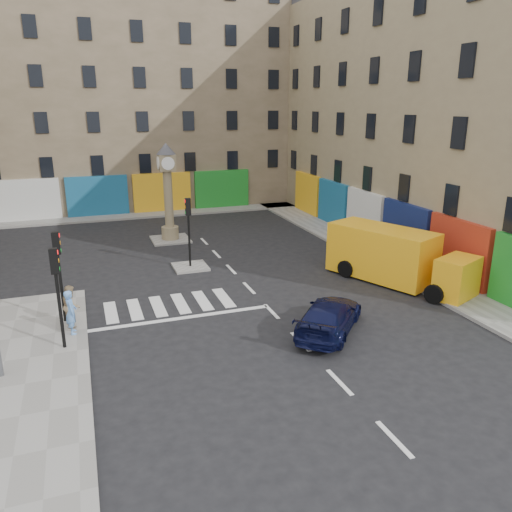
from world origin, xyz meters
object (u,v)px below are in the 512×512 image
clock_pillar (168,186)px  pedestrian_blue (71,312)px  navy_sedan (329,316)px  traffic_light_left_near (57,282)px  traffic_light_left_far (58,262)px  pedestrian_tan (71,305)px  traffic_light_island (189,221)px  yellow_van (394,257)px

clock_pillar → pedestrian_blue: (-6.00, -12.67, -2.54)m
navy_sedan → traffic_light_left_near: bearing=31.9°
traffic_light_left_near → navy_sedan: (9.69, -1.76, -1.97)m
traffic_light_left_near → traffic_light_left_far: same height
traffic_light_left_far → clock_pillar: bearing=61.1°
pedestrian_blue → pedestrian_tan: pedestrian_blue is taller
traffic_light_island → yellow_van: traffic_light_island is taller
yellow_van → traffic_light_left_far: bearing=155.9°
traffic_light_left_near → pedestrian_blue: traffic_light_left_near is taller
traffic_light_left_near → navy_sedan: bearing=-10.3°
pedestrian_tan → traffic_light_island: bearing=-50.5°
pedestrian_blue → pedestrian_tan: (0.00, 0.77, -0.04)m
traffic_light_left_far → yellow_van: traffic_light_left_far is taller
yellow_van → pedestrian_blue: 15.08m
traffic_light_left_near → pedestrian_tan: bearing=81.0°
pedestrian_tan → navy_sedan: bearing=-116.3°
navy_sedan → yellow_van: 6.95m
traffic_light_left_far → traffic_light_island: size_ratio=1.00×
traffic_light_left_far → clock_pillar: size_ratio=0.61×
traffic_light_left_near → pedestrian_tan: (0.30, 1.89, -1.65)m
pedestrian_tan → yellow_van: bearing=-93.7°
pedestrian_blue → traffic_light_left_near: bearing=161.0°
traffic_light_island → clock_pillar: (0.00, 6.00, 0.96)m
traffic_light_left_near → navy_sedan: 10.05m
navy_sedan → pedestrian_tan: pedestrian_tan is taller
traffic_light_left_near → pedestrian_blue: size_ratio=2.14×
clock_pillar → pedestrian_tan: size_ratio=3.70×
clock_pillar → traffic_light_left_far: bearing=-118.9°
navy_sedan → pedestrian_blue: bearing=25.1°
traffic_light_left_near → navy_sedan: size_ratio=0.82×
traffic_light_left_far → yellow_van: bearing=-0.6°
yellow_van → pedestrian_tan: size_ratio=4.55×
yellow_van → pedestrian_blue: yellow_van is taller
pedestrian_blue → yellow_van: bearing=-89.7°
clock_pillar → pedestrian_blue: bearing=-115.3°
traffic_light_left_far → pedestrian_blue: 2.07m
traffic_light_left_near → yellow_van: bearing=8.3°
clock_pillar → pedestrian_tan: (-6.00, -11.90, -2.57)m
navy_sedan → yellow_van: bearing=-102.4°
clock_pillar → yellow_van: clock_pillar is taller
traffic_light_island → pedestrian_blue: traffic_light_island is taller
clock_pillar → traffic_light_island: bearing=-90.0°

